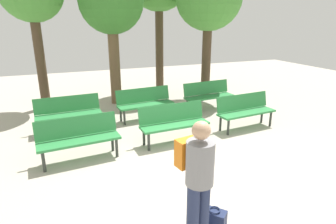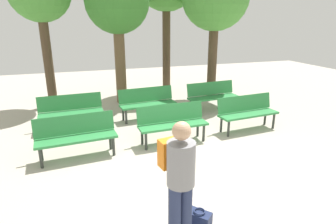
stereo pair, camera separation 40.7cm
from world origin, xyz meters
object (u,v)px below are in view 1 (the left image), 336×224
at_px(bench_r0_c1, 174,121).
at_px(bench_r0_c2, 245,109).
at_px(tree_2, 111,3).
at_px(bench_r1_c1, 145,102).
at_px(bench_r0_c0, 79,136).
at_px(bench_r1_c0, 68,111).
at_px(bench_r1_c2, 208,94).
at_px(visitor_with_backpack, 198,176).
at_px(handbag, 214,219).

relative_size(bench_r0_c1, bench_r0_c2, 0.99).
bearing_deg(tree_2, bench_r1_c1, -77.53).
relative_size(bench_r0_c0, bench_r0_c2, 1.00).
height_order(bench_r0_c2, bench_r1_c1, same).
xyz_separation_m(bench_r0_c1, tree_2, (-0.56, 3.72, 2.69)).
height_order(bench_r0_c1, tree_2, tree_2).
bearing_deg(bench_r1_c0, bench_r0_c2, -21.95).
xyz_separation_m(bench_r0_c0, bench_r1_c2, (4.08, 2.02, 0.00)).
bearing_deg(tree_2, bench_r0_c0, -112.02).
relative_size(bench_r1_c0, visitor_with_backpack, 0.98).
bearing_deg(bench_r0_c2, handbag, -136.23).
xyz_separation_m(bench_r1_c1, bench_r1_c2, (2.10, 0.11, 0.00)).
bearing_deg(tree_2, bench_r1_c0, -128.44).
bearing_deg(visitor_with_backpack, bench_r0_c2, -143.90).
height_order(bench_r0_c0, tree_2, tree_2).
relative_size(bench_r0_c0, visitor_with_backpack, 0.99).
height_order(bench_r0_c0, bench_r1_c2, same).
distance_m(bench_r0_c2, bench_r1_c0, 4.54).
height_order(bench_r0_c2, visitor_with_backpack, visitor_with_backpack).
bearing_deg(handbag, visitor_with_backpack, -161.94).
distance_m(bench_r0_c2, tree_2, 5.18).
relative_size(bench_r1_c0, bench_r1_c1, 0.99).
bearing_deg(bench_r0_c0, bench_r0_c1, -1.49).
bearing_deg(handbag, bench_r0_c1, 78.33).
bearing_deg(bench_r1_c0, bench_r0_c0, -89.68).
height_order(bench_r0_c1, handbag, bench_r0_c1).
xyz_separation_m(bench_r1_c0, visitor_with_backpack, (1.28, -4.64, 0.43)).
bearing_deg(bench_r0_c1, bench_r0_c2, 2.05).
xyz_separation_m(bench_r1_c2, tree_2, (-2.53, 1.81, 2.69)).
bearing_deg(handbag, bench_r1_c0, 109.62).
distance_m(bench_r1_c0, bench_r1_c2, 4.18).
bearing_deg(bench_r1_c1, bench_r1_c2, -2.06).
bearing_deg(visitor_with_backpack, bench_r1_c1, -109.65).
relative_size(bench_r0_c0, bench_r1_c2, 1.00).
distance_m(bench_r1_c2, visitor_with_backpack, 5.71).
xyz_separation_m(bench_r0_c1, bench_r0_c2, (2.08, 0.15, 0.00)).
bearing_deg(bench_r0_c2, visitor_with_backpack, -138.61).
distance_m(bench_r0_c1, bench_r0_c2, 2.08).
bearing_deg(tree_2, handbag, -90.29).
distance_m(bench_r0_c2, bench_r1_c2, 1.76).
bearing_deg(bench_r0_c2, bench_r0_c1, 179.35).
bearing_deg(tree_2, bench_r0_c1, -81.38).
bearing_deg(bench_r0_c0, bench_r1_c1, 39.36).
distance_m(bench_r1_c0, bench_r1_c1, 2.08).
xyz_separation_m(bench_r1_c0, bench_r1_c2, (4.17, 0.27, 0.00)).
xyz_separation_m(bench_r1_c0, tree_2, (1.65, 2.08, 2.69)).
xyz_separation_m(bench_r0_c2, bench_r1_c2, (-0.12, 1.75, 0.00)).
distance_m(bench_r0_c0, bench_r0_c1, 2.12).
height_order(bench_r0_c2, tree_2, tree_2).
distance_m(bench_r0_c1, bench_r1_c2, 2.74).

